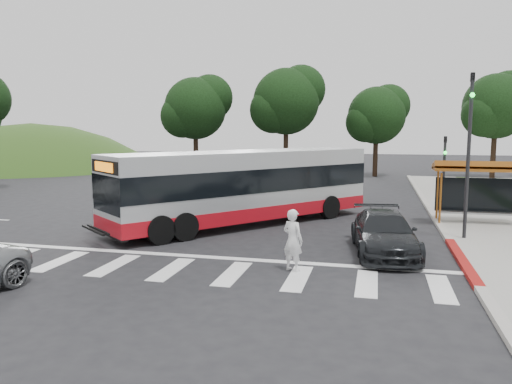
% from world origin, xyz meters
% --- Properties ---
extents(ground, '(140.00, 140.00, 0.00)m').
position_xyz_m(ground, '(0.00, 0.00, 0.00)').
color(ground, black).
rests_on(ground, ground).
extents(sidewalk_east, '(4.00, 40.00, 0.12)m').
position_xyz_m(sidewalk_east, '(11.00, 8.00, 0.06)').
color(sidewalk_east, gray).
rests_on(sidewalk_east, ground).
extents(curb_east, '(0.30, 40.00, 0.15)m').
position_xyz_m(curb_east, '(9.00, 8.00, 0.07)').
color(curb_east, '#9E9991').
rests_on(curb_east, ground).
extents(curb_east_red, '(0.32, 6.00, 0.15)m').
position_xyz_m(curb_east_red, '(9.00, -2.00, 0.08)').
color(curb_east_red, maroon).
rests_on(curb_east_red, ground).
extents(hillside_nw, '(44.00, 44.00, 10.00)m').
position_xyz_m(hillside_nw, '(-32.00, 30.00, 0.00)').
color(hillside_nw, '#284215').
rests_on(hillside_nw, ground).
extents(crosswalk_ladder, '(18.00, 2.60, 0.01)m').
position_xyz_m(crosswalk_ladder, '(0.00, -5.00, 0.01)').
color(crosswalk_ladder, silver).
rests_on(crosswalk_ladder, ground).
extents(bus_shelter, '(4.20, 1.60, 2.86)m').
position_xyz_m(bus_shelter, '(10.80, 5.10, 2.35)').
color(bus_shelter, '#975319').
rests_on(bus_shelter, sidewalk_east).
extents(traffic_signal_ne_tall, '(0.18, 0.37, 6.50)m').
position_xyz_m(traffic_signal_ne_tall, '(9.60, 1.49, 3.88)').
color(traffic_signal_ne_tall, black).
rests_on(traffic_signal_ne_tall, ground).
extents(traffic_signal_ne_short, '(0.18, 0.37, 4.00)m').
position_xyz_m(traffic_signal_ne_short, '(9.60, 8.49, 2.48)').
color(traffic_signal_ne_short, black).
rests_on(traffic_signal_ne_short, ground).
extents(tree_ne_a, '(6.16, 5.74, 9.30)m').
position_xyz_m(tree_ne_a, '(16.08, 28.06, 6.39)').
color(tree_ne_a, black).
rests_on(tree_ne_a, parking_lot).
extents(tree_north_a, '(6.60, 6.15, 10.17)m').
position_xyz_m(tree_north_a, '(-1.92, 26.07, 6.92)').
color(tree_north_a, black).
rests_on(tree_north_a, ground).
extents(tree_north_b, '(5.72, 5.33, 8.43)m').
position_xyz_m(tree_north_b, '(6.07, 28.06, 5.66)').
color(tree_north_b, black).
rests_on(tree_north_b, ground).
extents(tree_north_c, '(6.16, 5.74, 9.30)m').
position_xyz_m(tree_north_c, '(-9.92, 24.06, 6.29)').
color(tree_north_c, black).
rests_on(tree_north_c, ground).
extents(transit_bus, '(10.41, 11.94, 3.38)m').
position_xyz_m(transit_bus, '(0.31, 2.77, 1.69)').
color(transit_bus, '#A9ABAE').
rests_on(transit_bus, ground).
extents(pedestrian, '(0.84, 0.74, 1.94)m').
position_xyz_m(pedestrian, '(3.72, -4.23, 0.97)').
color(pedestrian, white).
rests_on(pedestrian, ground).
extents(dark_sedan, '(2.67, 5.27, 1.47)m').
position_xyz_m(dark_sedan, '(6.50, -1.36, 0.73)').
color(dark_sedan, black).
rests_on(dark_sedan, ground).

